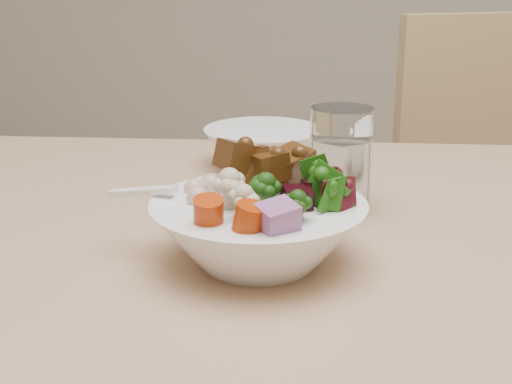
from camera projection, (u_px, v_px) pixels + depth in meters
dining_table at (507, 302)px, 0.78m from camera, size 1.58×1.00×0.70m
food_bowl at (260, 228)px, 0.69m from camera, size 0.21×0.21×0.11m
soup_spoon at (177, 198)px, 0.70m from camera, size 0.11×0.03×0.02m
water_glass at (340, 165)px, 0.83m from camera, size 0.07×0.07×0.12m
side_bowl at (263, 148)px, 1.02m from camera, size 0.17×0.17×0.06m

